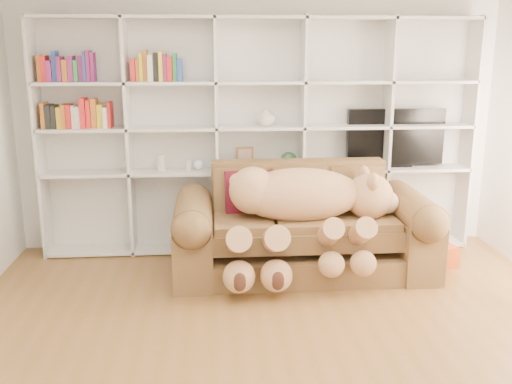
{
  "coord_description": "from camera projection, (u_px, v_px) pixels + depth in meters",
  "views": [
    {
      "loc": [
        -0.5,
        -3.47,
        2.06
      ],
      "look_at": [
        -0.09,
        1.63,
        0.79
      ],
      "focal_mm": 40.0,
      "sensor_mm": 36.0,
      "label": 1
    }
  ],
  "objects": [
    {
      "name": "throw_pillow",
      "position": [
        248.0,
        194.0,
        5.45
      ],
      "size": [
        0.45,
        0.27,
        0.46
      ],
      "primitive_type": "cube",
      "rotation": [
        -0.24,
        0.0,
        0.07
      ],
      "color": "#5B0F22",
      "rests_on": "sofa"
    },
    {
      "name": "snow_globe",
      "position": [
        199.0,
        165.0,
        5.85
      ],
      "size": [
        0.1,
        0.1,
        0.1
      ],
      "primitive_type": "sphere",
      "color": "white",
      "rests_on": "bookshelf"
    },
    {
      "name": "gift_box",
      "position": [
        441.0,
        256.0,
        5.59
      ],
      "size": [
        0.3,
        0.29,
        0.21
      ],
      "primitive_type": "cube",
      "rotation": [
        0.0,
        0.0,
        0.21
      ],
      "color": "#C44F1A",
      "rests_on": "floor"
    },
    {
      "name": "teddy_bear",
      "position": [
        303.0,
        207.0,
        5.13
      ],
      "size": [
        1.67,
        0.95,
        0.97
      ],
      "rotation": [
        0.0,
        0.0,
        0.02
      ],
      "color": "tan",
      "rests_on": "sofa"
    },
    {
      "name": "shelf_vase",
      "position": [
        266.0,
        116.0,
        5.78
      ],
      "size": [
        0.22,
        0.22,
        0.19
      ],
      "primitive_type": "imported",
      "rotation": [
        0.0,
        0.0,
        0.25
      ],
      "color": "beige",
      "rests_on": "bookshelf"
    },
    {
      "name": "picture_frame",
      "position": [
        245.0,
        158.0,
        5.87
      ],
      "size": [
        0.18,
        0.03,
        0.22
      ],
      "primitive_type": "cube",
      "rotation": [
        0.0,
        0.0,
        0.04
      ],
      "color": "brown",
      "rests_on": "bookshelf"
    },
    {
      "name": "figurine_short",
      "position": [
        188.0,
        165.0,
        5.84
      ],
      "size": [
        0.08,
        0.08,
        0.11
      ],
      "primitive_type": "cylinder",
      "rotation": [
        0.0,
        0.0,
        0.31
      ],
      "color": "beige",
      "rests_on": "bookshelf"
    },
    {
      "name": "floor",
      "position": [
        288.0,
        361.0,
        3.89
      ],
      "size": [
        5.0,
        5.0,
        0.0
      ],
      "primitive_type": "plane",
      "color": "brown",
      "rests_on": "ground"
    },
    {
      "name": "figurine_tall",
      "position": [
        161.0,
        163.0,
        5.81
      ],
      "size": [
        0.1,
        0.1,
        0.17
      ],
      "primitive_type": "cylinder",
      "rotation": [
        0.0,
        0.0,
        0.31
      ],
      "color": "beige",
      "rests_on": "bookshelf"
    },
    {
      "name": "bookshelf",
      "position": [
        236.0,
        126.0,
        5.84
      ],
      "size": [
        4.43,
        0.35,
        2.4
      ],
      "color": "silver",
      "rests_on": "floor"
    },
    {
      "name": "tv",
      "position": [
        395.0,
        138.0,
        6.0
      ],
      "size": [
        1.03,
        0.18,
        0.61
      ],
      "color": "black",
      "rests_on": "bookshelf"
    },
    {
      "name": "green_vase",
      "position": [
        289.0,
        160.0,
        5.91
      ],
      "size": [
        0.17,
        0.17,
        0.17
      ],
      "primitive_type": "sphere",
      "color": "#2A5231",
      "rests_on": "bookshelf"
    },
    {
      "name": "wall_back",
      "position": [
        258.0,
        120.0,
        5.98
      ],
      "size": [
        5.0,
        0.02,
        2.7
      ],
      "primitive_type": "cube",
      "color": "white",
      "rests_on": "floor"
    },
    {
      "name": "sofa",
      "position": [
        302.0,
        232.0,
        5.41
      ],
      "size": [
        2.4,
        1.04,
        1.01
      ],
      "color": "brown",
      "rests_on": "floor"
    }
  ]
}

